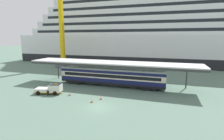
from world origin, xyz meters
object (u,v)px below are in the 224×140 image
at_px(traffic_cone_mid, 69,94).
at_px(dockside_crane, 63,24).
at_px(train_carriage, 111,76).
at_px(service_truck, 51,89).
at_px(cruise_ship, 190,29).
at_px(traffic_cone_near, 101,98).
at_px(traffic_cone_far, 92,100).
at_px(quay_bollard, 48,93).

xyz_separation_m(traffic_cone_mid, dockside_crane, (-19.26, 28.32, 15.50)).
relative_size(train_carriage, service_truck, 4.39).
relative_size(cruise_ship, traffic_cone_near, 221.32).
distance_m(traffic_cone_far, quay_bollard, 9.73).
xyz_separation_m(traffic_cone_near, quay_bollard, (-10.61, -0.93, 0.18)).
bearing_deg(service_truck, cruise_ship, 60.72).
xyz_separation_m(train_carriage, dockside_crane, (-24.72, 19.41, 13.54)).
relative_size(service_truck, quay_bollard, 5.78).
distance_m(train_carriage, traffic_cone_far, 11.08).
bearing_deg(train_carriage, traffic_cone_far, -89.28).
relative_size(cruise_ship, traffic_cone_mid, 209.11).
relative_size(traffic_cone_mid, dockside_crane, 0.01).
height_order(traffic_cone_near, traffic_cone_far, traffic_cone_far).
xyz_separation_m(service_truck, traffic_cone_mid, (4.11, 0.06, -0.64)).
bearing_deg(quay_bollard, service_truck, 91.50).
relative_size(traffic_cone_near, traffic_cone_far, 0.94).
height_order(cruise_ship, traffic_cone_near, cruise_ship).
distance_m(cruise_ship, traffic_cone_near, 58.43).
height_order(traffic_cone_mid, quay_bollard, quay_bollard).
xyz_separation_m(train_carriage, service_truck, (-9.57, -8.97, -1.32)).
xyz_separation_m(train_carriage, quay_bollard, (-9.55, -9.95, -1.80)).
bearing_deg(traffic_cone_far, train_carriage, 90.72).
distance_m(traffic_cone_near, traffic_cone_far, 2.11).
relative_size(train_carriage, dockside_crane, 0.46).
relative_size(cruise_ship, service_truck, 26.91).
height_order(traffic_cone_near, dockside_crane, dockside_crane).
xyz_separation_m(traffic_cone_near, dockside_crane, (-25.79, 28.42, 15.52)).
bearing_deg(quay_bollard, traffic_cone_far, -5.65).
bearing_deg(train_carriage, service_truck, -136.86).
bearing_deg(quay_bollard, traffic_cone_mid, 14.26).
relative_size(cruise_ship, traffic_cone_far, 207.15).
bearing_deg(train_carriage, cruise_ship, 65.39).
bearing_deg(service_truck, traffic_cone_mid, 0.78).
bearing_deg(dockside_crane, train_carriage, -38.13).
height_order(traffic_cone_mid, dockside_crane, dockside_crane).
height_order(service_truck, dockside_crane, dockside_crane).
height_order(traffic_cone_far, dockside_crane, dockside_crane).
bearing_deg(service_truck, traffic_cone_far, -11.31).
relative_size(service_truck, dockside_crane, 0.10).
bearing_deg(traffic_cone_far, traffic_cone_mid, 160.37).
bearing_deg(train_carriage, quay_bollard, -133.81).
bearing_deg(cruise_ship, traffic_cone_mid, -115.83).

